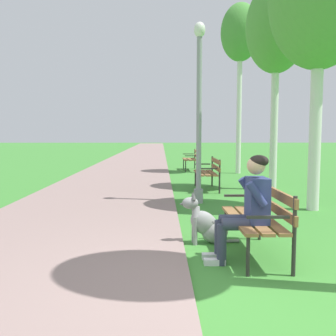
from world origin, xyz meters
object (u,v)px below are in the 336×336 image
at_px(park_bench_mid, 209,171).
at_px(dog_grey, 207,225).
at_px(park_bench_far, 192,158).
at_px(lamp_post_near, 199,111).
at_px(person_seated_on_near_bench, 248,204).
at_px(birch_tree_fourth, 240,35).
at_px(birch_tree_second, 320,1).
at_px(park_bench_near, 260,214).
at_px(birch_tree_third, 276,29).

distance_m(park_bench_mid, dog_grey, 5.06).
height_order(park_bench_far, lamp_post_near, lamp_post_near).
distance_m(park_bench_mid, lamp_post_near, 2.49).
height_order(person_seated_on_near_bench, birch_tree_fourth, birch_tree_fourth).
relative_size(dog_grey, lamp_post_near, 0.22).
relative_size(lamp_post_near, birch_tree_second, 0.72).
xyz_separation_m(park_bench_far, birch_tree_fourth, (1.65, -1.26, 4.58)).
distance_m(park_bench_near, person_seated_on_near_bench, 0.36).
bearing_deg(person_seated_on_near_bench, park_bench_far, 88.64).
bearing_deg(birch_tree_third, lamp_post_near, -138.65).
bearing_deg(birch_tree_fourth, dog_grey, -103.97).
bearing_deg(park_bench_mid, birch_tree_third, -1.67).
bearing_deg(park_bench_far, birch_tree_third, -72.58).
distance_m(person_seated_on_near_bench, birch_tree_fourth, 11.04).
xyz_separation_m(lamp_post_near, birch_tree_third, (2.18, 1.91, 2.20)).
bearing_deg(birch_tree_third, park_bench_near, -107.96).
xyz_separation_m(dog_grey, birch_tree_second, (2.35, 2.24, 3.70)).
bearing_deg(park_bench_near, park_bench_far, 89.70).
bearing_deg(park_bench_far, park_bench_near, -90.30).
height_order(lamp_post_near, birch_tree_third, birch_tree_third).
height_order(park_bench_far, birch_tree_fourth, birch_tree_fourth).
bearing_deg(dog_grey, park_bench_far, 86.52).
distance_m(lamp_post_near, birch_tree_fourth, 7.20).
relative_size(lamp_post_near, birch_tree_third, 0.70).
xyz_separation_m(park_bench_near, birch_tree_third, (1.78, 5.48, 3.66)).
relative_size(park_bench_far, dog_grey, 1.80).
bearing_deg(lamp_post_near, birch_tree_fourth, 71.06).
bearing_deg(lamp_post_near, park_bench_far, 86.47).
height_order(park_bench_near, park_bench_far, same).
relative_size(person_seated_on_near_bench, dog_grey, 1.50).
height_order(birch_tree_second, birch_tree_third, birch_tree_third).
height_order(park_bench_far, birch_tree_second, birch_tree_second).
distance_m(person_seated_on_near_bench, birch_tree_second, 4.86).
bearing_deg(birch_tree_second, birch_tree_third, 89.86).
xyz_separation_m(park_bench_near, dog_grey, (-0.58, 0.52, -0.25)).
bearing_deg(park_bench_near, birch_tree_third, 72.04).
relative_size(park_bench_near, park_bench_far, 1.00).
xyz_separation_m(birch_tree_third, birch_tree_fourth, (-0.07, 4.22, 0.92)).
height_order(park_bench_mid, person_seated_on_near_bench, person_seated_on_near_bench).
bearing_deg(park_bench_mid, person_seated_on_near_bench, -92.78).
xyz_separation_m(park_bench_near, person_seated_on_near_bench, (-0.21, -0.24, 0.17)).
relative_size(park_bench_mid, park_bench_far, 1.00).
xyz_separation_m(person_seated_on_near_bench, dog_grey, (-0.37, 0.76, -0.42)).
bearing_deg(lamp_post_near, dog_grey, -93.37).
relative_size(birch_tree_second, birch_tree_fourth, 0.85).
xyz_separation_m(park_bench_far, birch_tree_third, (1.72, -5.48, 3.66)).
relative_size(dog_grey, birch_tree_third, 0.15).
relative_size(dog_grey, birch_tree_second, 0.16).
height_order(park_bench_mid, birch_tree_second, birch_tree_second).
bearing_deg(park_bench_far, person_seated_on_near_bench, -91.36).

